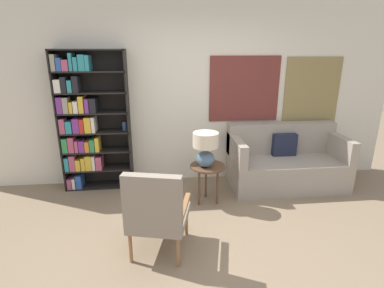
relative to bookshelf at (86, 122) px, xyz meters
name	(u,v)px	position (x,y,z in m)	size (l,w,h in m)	color
ground_plane	(207,260)	(1.48, -1.84, -1.01)	(14.00, 14.00, 0.00)	#847056
wall_back	(191,94)	(1.53, 0.18, 0.35)	(6.40, 0.08, 2.70)	silver
bookshelf	(86,122)	(0.00, 0.00, 0.00)	(0.98, 0.30, 2.01)	black
armchair	(156,210)	(1.00, -1.72, -0.49)	(0.68, 0.71, 0.94)	olive
couch	(285,163)	(2.93, -0.24, -0.66)	(1.68, 0.81, 0.92)	#9E9384
side_table	(208,170)	(1.67, -0.67, -0.54)	(0.47, 0.47, 0.53)	brown
table_lamp	(206,147)	(1.63, -0.70, -0.20)	(0.33, 0.33, 0.46)	slate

